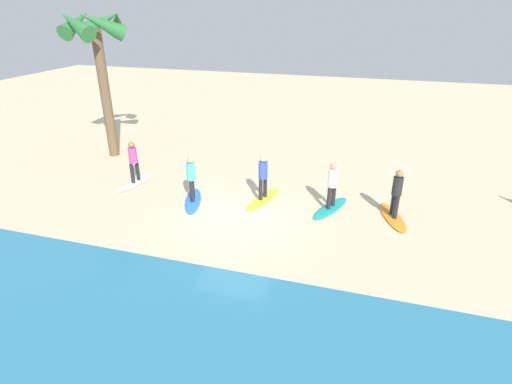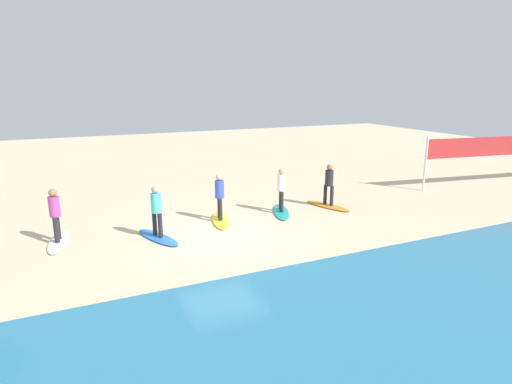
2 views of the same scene
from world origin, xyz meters
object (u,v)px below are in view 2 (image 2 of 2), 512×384
at_px(surfer_blue, 156,207).
at_px(surfer_white, 55,211).
at_px(surfer_orange, 329,182).
at_px(volleyball_net, 507,148).
at_px(surfboard_orange, 328,206).
at_px(surfer_yellow, 220,193).
at_px(surfboard_blue, 158,237).
at_px(surfboard_teal, 281,212).
at_px(surfboard_white, 59,242).
at_px(surfer_teal, 281,186).
at_px(surfboard_yellow, 220,220).

height_order(surfer_blue, surfer_white, same).
height_order(surfer_orange, volleyball_net, volleyball_net).
xyz_separation_m(surfboard_orange, surfer_blue, (6.93, 0.77, 0.99)).
xyz_separation_m(surfer_yellow, surfboard_blue, (2.39, 0.84, -0.99)).
bearing_deg(surfboard_teal, surfer_yellow, -68.52).
distance_m(surfboard_white, surfer_white, 0.99).
xyz_separation_m(surfer_teal, surfboard_white, (7.73, -0.05, -0.99)).
distance_m(surfboard_teal, surfer_teal, 0.99).
bearing_deg(surfer_blue, surfboard_orange, -173.67).
bearing_deg(surfboard_orange, surfer_white, -108.95).
relative_size(surfboard_yellow, surfer_blue, 1.28).
xyz_separation_m(surfer_orange, surfer_teal, (2.08, -0.07, 0.00)).
bearing_deg(surfer_orange, surfer_yellow, -0.92).
xyz_separation_m(surfer_orange, surfboard_white, (9.81, -0.11, -0.99)).
height_order(surfer_teal, surfer_white, same).
relative_size(surfboard_teal, surfboard_blue, 1.00).
distance_m(surfboard_blue, surfer_white, 3.17).
bearing_deg(surfboard_blue, surfer_yellow, 89.22).
bearing_deg(surfer_yellow, volleyball_net, 178.75).
height_order(surfer_blue, volleyball_net, volleyball_net).
height_order(surfer_teal, surfboard_white, surfer_teal).
relative_size(surfboard_teal, surfer_yellow, 1.28).
bearing_deg(surfer_white, volleyball_net, 178.97).
relative_size(surfer_teal, volleyball_net, 0.18).
height_order(surfboard_orange, surfer_blue, surfer_blue).
relative_size(surfer_teal, surfer_yellow, 1.00).
xyz_separation_m(surfer_orange, surfboard_teal, (2.08, -0.07, -0.99)).
relative_size(surfboard_blue, volleyball_net, 0.23).
bearing_deg(surfboard_orange, surfer_orange, -18.29).
bearing_deg(surfer_orange, surfboard_orange, -90.00).
distance_m(surfer_teal, volleyball_net, 12.04).
height_order(surfboard_blue, surfer_white, surfer_white).
xyz_separation_m(surfer_blue, surfboard_white, (2.88, -0.88, -0.99)).
xyz_separation_m(surfboard_teal, volleyball_net, (-12.02, 0.31, 1.74)).
bearing_deg(surfer_teal, surfboard_yellow, -0.17).
bearing_deg(surfboard_blue, surfboard_yellow, 89.22).
relative_size(surfboard_orange, surfer_teal, 1.28).
bearing_deg(surfboard_blue, surfer_white, -127.19).
relative_size(surfer_teal, surfboard_white, 0.78).
xyz_separation_m(surfboard_orange, surfer_teal, (2.08, -0.07, 0.99)).
xyz_separation_m(surfboard_yellow, surfboard_white, (5.27, -0.04, 0.00)).
bearing_deg(surfer_teal, surfer_yellow, -0.17).
relative_size(surfer_orange, surfboard_blue, 0.78).
xyz_separation_m(surfboard_orange, surfboard_yellow, (4.54, -0.07, 0.00)).
relative_size(surfer_yellow, volleyball_net, 0.18).
bearing_deg(surfer_teal, surfboard_orange, 178.19).
relative_size(surfer_yellow, surfer_white, 1.00).
bearing_deg(surfer_white, surfboard_yellow, 179.57).
height_order(surfboard_yellow, surfboard_blue, same).
distance_m(surfboard_yellow, surfer_white, 5.36).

